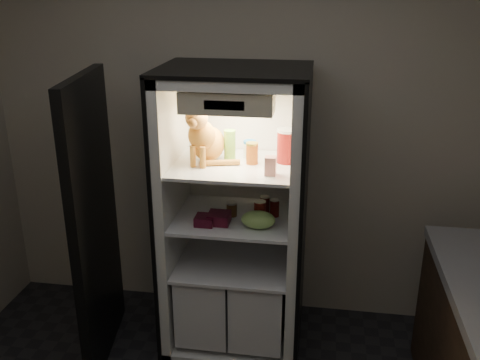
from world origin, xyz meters
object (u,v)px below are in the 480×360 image
object	(u,v)px
soda_can_b	(274,208)
grape_bag	(258,220)
pepper_jar	(287,146)
condiment_jar	(232,209)
cream_carton	(270,166)
soda_can_a	(265,205)
berry_box_left	(205,220)
mayo_tub	(250,149)
berry_box_right	(219,218)
refrigerator	(236,233)
soda_can_c	(260,211)
parmesan_shaker	(230,145)
salsa_jar	(252,153)
tabby_cat	(205,138)

from	to	relation	value
soda_can_b	grape_bag	distance (m)	0.20
pepper_jar	condiment_jar	size ratio (longest dim) A/B	2.27
cream_carton	condiment_jar	size ratio (longest dim) A/B	1.18
soda_can_a	berry_box_left	xyz separation A→B (m)	(-0.34, -0.23, -0.03)
condiment_jar	berry_box_left	distance (m)	0.21
mayo_tub	berry_box_right	distance (m)	0.48
refrigerator	condiment_jar	world-z (taller)	refrigerator
soda_can_c	grape_bag	size ratio (longest dim) A/B	0.66
condiment_jar	grape_bag	bearing A→B (deg)	-37.97
parmesan_shaker	berry_box_right	size ratio (longest dim) A/B	1.43
salsa_jar	soda_can_a	xyz separation A→B (m)	(0.08, 0.06, -0.36)
refrigerator	soda_can_b	bearing A→B (deg)	-4.88
tabby_cat	berry_box_right	world-z (taller)	tabby_cat
berry_box_right	grape_bag	bearing A→B (deg)	-5.90
mayo_tub	salsa_jar	xyz separation A→B (m)	(0.03, -0.11, 0.01)
soda_can_c	berry_box_right	distance (m)	0.26
berry_box_left	mayo_tub	bearing A→B (deg)	50.70
refrigerator	cream_carton	world-z (taller)	refrigerator
condiment_jar	parmesan_shaker	bearing A→B (deg)	106.67
berry_box_right	tabby_cat	bearing A→B (deg)	128.64
refrigerator	tabby_cat	distance (m)	0.68
berry_box_left	cream_carton	bearing A→B (deg)	-0.88
parmesan_shaker	soda_can_c	bearing A→B (deg)	-32.89
tabby_cat	condiment_jar	size ratio (longest dim) A/B	4.36
parmesan_shaker	pepper_jar	distance (m)	0.36
cream_carton	pepper_jar	bearing A→B (deg)	72.91
soda_can_a	salsa_jar	bearing A→B (deg)	-144.71
mayo_tub	condiment_jar	size ratio (longest dim) A/B	1.21
mayo_tub	pepper_jar	xyz separation A→B (m)	(0.24, -0.05, 0.05)
soda_can_c	condiment_jar	distance (m)	0.20
cream_carton	berry_box_left	bearing A→B (deg)	179.12
tabby_cat	grape_bag	distance (m)	0.59
tabby_cat	berry_box_left	size ratio (longest dim) A/B	3.54
salsa_jar	condiment_jar	xyz separation A→B (m)	(-0.12, -0.02, -0.37)
tabby_cat	soda_can_c	world-z (taller)	tabby_cat
soda_can_a	soda_can_b	xyz separation A→B (m)	(0.07, -0.04, -0.00)
cream_carton	berry_box_left	world-z (taller)	cream_carton
salsa_jar	soda_can_c	world-z (taller)	salsa_jar
tabby_cat	pepper_jar	world-z (taller)	tabby_cat
mayo_tub	berry_box_right	world-z (taller)	mayo_tub
mayo_tub	cream_carton	size ratio (longest dim) A/B	1.03
soda_can_a	soda_can_b	world-z (taller)	soda_can_a
refrigerator	pepper_jar	distance (m)	0.68
mayo_tub	soda_can_a	world-z (taller)	mayo_tub
parmesan_shaker	soda_can_c	world-z (taller)	parmesan_shaker
refrigerator	grape_bag	bearing A→B (deg)	-50.01
refrigerator	cream_carton	bearing A→B (deg)	-42.46
refrigerator	soda_can_b	size ratio (longest dim) A/B	16.95
parmesan_shaker	soda_can_b	distance (m)	0.49
soda_can_c	condiment_jar	size ratio (longest dim) A/B	1.46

